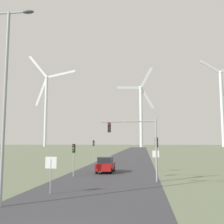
{
  "coord_description": "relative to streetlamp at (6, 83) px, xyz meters",
  "views": [
    {
      "loc": [
        3.55,
        -9.43,
        3.58
      ],
      "look_at": [
        0.0,
        20.09,
        6.97
      ],
      "focal_mm": 42.0,
      "sensor_mm": 36.0,
      "label": 1
    }
  ],
  "objects": [
    {
      "name": "road_surface",
      "position": [
        4.4,
        43.3,
        -7.0
      ],
      "size": [
        10.0,
        240.0,
        0.01
      ],
      "color": "#38383D",
      "rests_on": "ground"
    },
    {
      "name": "streetlamp",
      "position": [
        0.0,
        0.0,
        0.0
      ],
      "size": [
        3.13,
        0.32,
        11.39
      ],
      "color": "#93999E",
      "rests_on": "ground"
    },
    {
      "name": "stop_sign_near",
      "position": [
        1.53,
        3.7,
        -5.22
      ],
      "size": [
        0.81,
        0.07,
        2.55
      ],
      "color": "#93999E",
      "rests_on": "ground"
    },
    {
      "name": "stop_sign_far",
      "position": [
        9.4,
        18.41,
        -5.24
      ],
      "size": [
        0.81,
        0.07,
        2.52
      ],
      "color": "#93999E",
      "rests_on": "ground"
    },
    {
      "name": "traffic_light_post_near_left",
      "position": [
        0.68,
        12.82,
        -4.53
      ],
      "size": [
        0.28,
        0.34,
        3.36
      ],
      "color": "#93999E",
      "rests_on": "ground"
    },
    {
      "name": "traffic_light_post_near_right",
      "position": [
        9.15,
        10.62,
        -4.08
      ],
      "size": [
        0.28,
        0.33,
        3.98
      ],
      "color": "#93999E",
      "rests_on": "ground"
    },
    {
      "name": "traffic_light_post_mid_left",
      "position": [
        -0.39,
        29.34,
        -4.2
      ],
      "size": [
        0.28,
        0.33,
        3.82
      ],
      "color": "#93999E",
      "rests_on": "ground"
    },
    {
      "name": "traffic_light_mast_overhead",
      "position": [
        7.24,
        10.16,
        -2.86
      ],
      "size": [
        5.14,
        0.34,
        5.71
      ],
      "color": "#93999E",
      "rests_on": "ground"
    },
    {
      "name": "car_approaching",
      "position": [
        3.47,
        16.79,
        -6.09
      ],
      "size": [
        1.88,
        4.12,
        1.83
      ],
      "color": "maroon",
      "rests_on": "ground"
    },
    {
      "name": "wind_turbine_far_left",
      "position": [
        -67.55,
        181.04,
        26.49
      ],
      "size": [
        39.54,
        2.7,
        73.05
      ],
      "color": "silver",
      "rests_on": "ground"
    },
    {
      "name": "wind_turbine_left",
      "position": [
        6.46,
        168.21,
        18.58
      ],
      "size": [
        25.69,
        6.54,
        56.63
      ],
      "color": "silver",
      "rests_on": "ground"
    },
    {
      "name": "wind_turbine_center",
      "position": [
        64.13,
        179.94,
        25.06
      ],
      "size": [
        29.06,
        10.18,
        63.99
      ],
      "color": "silver",
      "rests_on": "ground"
    }
  ]
}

